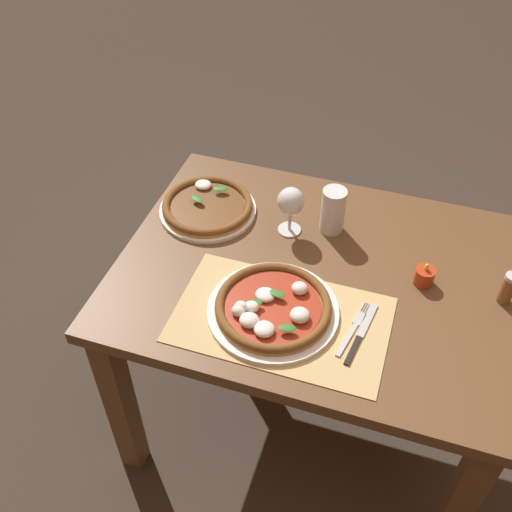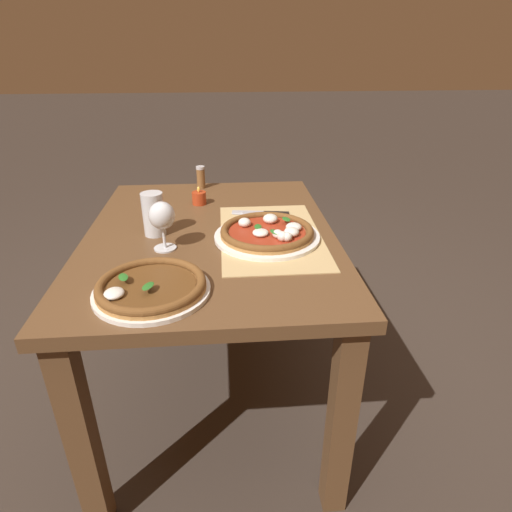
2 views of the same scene
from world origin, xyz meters
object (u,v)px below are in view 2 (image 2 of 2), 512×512
object	(u,v)px
pizza_near	(268,233)
knife	(260,212)
votive_candle	(199,198)
pint_glass	(154,215)
fork	(258,214)
wine_glass	(162,217)
pizza_far	(151,287)
pepper_shaker	(201,177)

from	to	relation	value
pizza_near	knife	distance (m)	0.23
knife	votive_candle	size ratio (longest dim) A/B	2.99
knife	pizza_near	bearing A→B (deg)	-179.20
pint_glass	votive_candle	bearing A→B (deg)	-25.18
pizza_near	knife	size ratio (longest dim) A/B	1.61
knife	fork	bearing A→B (deg)	152.47
wine_glass	pizza_far	bearing A→B (deg)	178.61
wine_glass	fork	distance (m)	0.42
pint_glass	knife	xyz separation A→B (m)	(0.16, -0.37, -0.06)
pizza_far	fork	world-z (taller)	pizza_far
pizza_far	votive_candle	distance (m)	0.68
votive_candle	pepper_shaker	xyz separation A→B (m)	(0.21, -0.00, 0.03)
fork	pepper_shaker	bearing A→B (deg)	31.61
votive_candle	knife	bearing A→B (deg)	-118.54
votive_candle	pepper_shaker	world-z (taller)	pepper_shaker
pint_glass	pizza_far	bearing A→B (deg)	-174.35
pint_glass	votive_candle	size ratio (longest dim) A/B	2.01
pizza_far	pepper_shaker	size ratio (longest dim) A/B	3.11
pizza_near	votive_candle	xyz separation A→B (m)	(0.36, 0.24, 0.00)
votive_candle	fork	bearing A→B (deg)	-123.53
pizza_near	pizza_far	xyz separation A→B (m)	(-0.31, 0.34, -0.00)
pizza_near	pepper_shaker	world-z (taller)	pepper_shaker
pizza_near	wine_glass	xyz separation A→B (m)	(-0.05, 0.33, 0.08)
pizza_far	wine_glass	distance (m)	0.28
pizza_near	pizza_far	size ratio (longest dim) A/B	1.15
wine_glass	votive_candle	distance (m)	0.43
pizza_far	knife	distance (m)	0.64
knife	pepper_shaker	bearing A→B (deg)	34.39
wine_glass	fork	xyz separation A→B (m)	(0.26, -0.32, -0.10)
pint_glass	votive_candle	distance (m)	0.32
pint_glass	knife	size ratio (longest dim) A/B	0.67
pizza_far	pizza_near	bearing A→B (deg)	-46.84
wine_glass	pepper_shaker	bearing A→B (deg)	-8.53
pizza_near	fork	bearing A→B (deg)	3.76
fork	votive_candle	bearing A→B (deg)	56.47
knife	pepper_shaker	size ratio (longest dim) A/B	2.22
fork	knife	world-z (taller)	knife
knife	pepper_shaker	distance (m)	0.41
pizza_far	fork	size ratio (longest dim) A/B	1.52
pizza_near	pepper_shaker	size ratio (longest dim) A/B	3.58
pepper_shaker	fork	bearing A→B (deg)	-148.39
pizza_far	pepper_shaker	world-z (taller)	pepper_shaker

